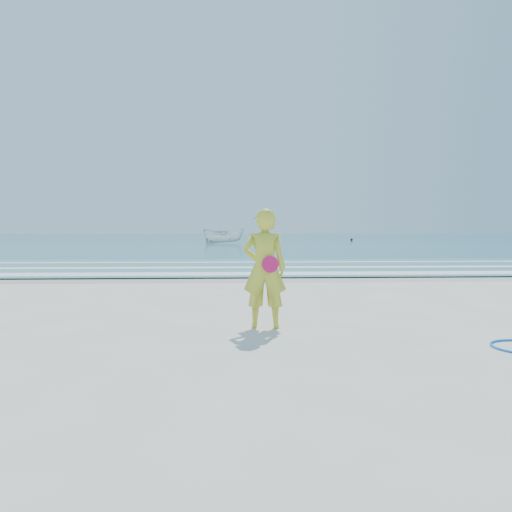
{
  "coord_description": "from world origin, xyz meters",
  "views": [
    {
      "loc": [
        -0.59,
        -7.06,
        1.58
      ],
      "look_at": [
        -0.04,
        4.0,
        1.0
      ],
      "focal_mm": 35.0,
      "sensor_mm": 36.0,
      "label": 1
    }
  ],
  "objects": [
    {
      "name": "ground",
      "position": [
        0.0,
        0.0,
        0.0
      ],
      "size": [
        400.0,
        400.0,
        0.0
      ],
      "primitive_type": "plane",
      "color": "silver",
      "rests_on": "ground"
    },
    {
      "name": "wet_sand",
      "position": [
        0.0,
        9.0,
        0.0
      ],
      "size": [
        400.0,
        2.4,
        0.0
      ],
      "primitive_type": "cube",
      "color": "#B2A893",
      "rests_on": "ground"
    },
    {
      "name": "ocean",
      "position": [
        0.0,
        105.0,
        0.02
      ],
      "size": [
        400.0,
        190.0,
        0.04
      ],
      "primitive_type": "cube",
      "color": "#19727F",
      "rests_on": "ground"
    },
    {
      "name": "shallow",
      "position": [
        0.0,
        14.0,
        0.04
      ],
      "size": [
        400.0,
        10.0,
        0.01
      ],
      "primitive_type": "cube",
      "color": "#59B7AD",
      "rests_on": "ocean"
    },
    {
      "name": "foam_near",
      "position": [
        0.0,
        10.3,
        0.05
      ],
      "size": [
        400.0,
        1.4,
        0.01
      ],
      "primitive_type": "cube",
      "color": "white",
      "rests_on": "shallow"
    },
    {
      "name": "foam_mid",
      "position": [
        0.0,
        13.2,
        0.05
      ],
      "size": [
        400.0,
        0.9,
        0.01
      ],
      "primitive_type": "cube",
      "color": "white",
      "rests_on": "shallow"
    },
    {
      "name": "foam_far",
      "position": [
        0.0,
        16.5,
        0.05
      ],
      "size": [
        400.0,
        0.6,
        0.01
      ],
      "primitive_type": "cube",
      "color": "white",
      "rests_on": "shallow"
    },
    {
      "name": "boat",
      "position": [
        -1.43,
        49.96,
        0.95
      ],
      "size": [
        4.77,
        1.96,
        1.82
      ],
      "primitive_type": "imported",
      "rotation": [
        0.0,
        0.0,
        1.61
      ],
      "color": "white",
      "rests_on": "ocean"
    },
    {
      "name": "buoy",
      "position": [
        16.48,
        62.82,
        0.22
      ],
      "size": [
        0.35,
        0.35,
        0.35
      ],
      "primitive_type": "sphere",
      "color": "black",
      "rests_on": "ocean"
    },
    {
      "name": "woman",
      "position": [
        -0.06,
        0.92,
        0.96
      ],
      "size": [
        0.74,
        0.53,
        1.92
      ],
      "color": "gold",
      "rests_on": "ground"
    }
  ]
}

